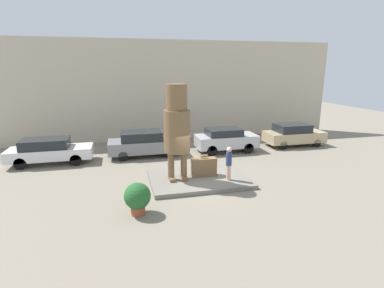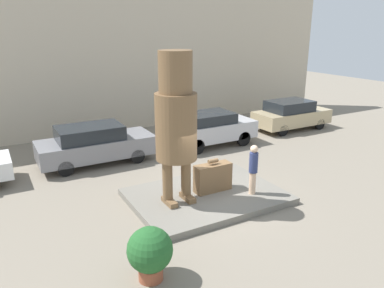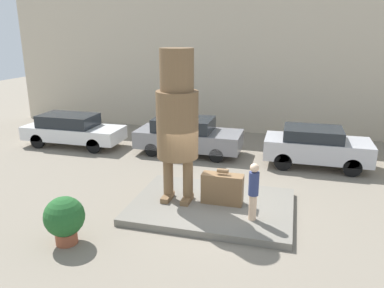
{
  "view_description": "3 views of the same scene",
  "coord_description": "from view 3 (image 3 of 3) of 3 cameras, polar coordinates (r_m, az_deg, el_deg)",
  "views": [
    {
      "loc": [
        -3.72,
        -13.81,
        5.57
      ],
      "look_at": [
        -0.39,
        -0.19,
        2.0
      ],
      "focal_mm": 28.0,
      "sensor_mm": 36.0,
      "label": 1
    },
    {
      "loc": [
        -5.92,
        -9.65,
        5.53
      ],
      "look_at": [
        -0.53,
        0.03,
        2.0
      ],
      "focal_mm": 35.0,
      "sensor_mm": 36.0,
      "label": 2
    },
    {
      "loc": [
        2.19,
        -10.35,
        5.29
      ],
      "look_at": [
        -0.64,
        0.03,
        2.06
      ],
      "focal_mm": 35.0,
      "sensor_mm": 36.0,
      "label": 3
    }
  ],
  "objects": [
    {
      "name": "ground_plane",
      "position": [
        11.83,
        3.02,
        -9.88
      ],
      "size": [
        60.0,
        60.0,
        0.0
      ],
      "primitive_type": "plane",
      "color": "gray"
    },
    {
      "name": "planter_pot",
      "position": [
        10.29,
        -18.86,
        -10.65
      ],
      "size": [
        1.04,
        1.04,
        1.29
      ],
      "color": "brown",
      "rests_on": "ground_plane"
    },
    {
      "name": "parked_car_silver",
      "position": [
        15.93,
        18.37,
        -0.28
      ],
      "size": [
        4.14,
        1.82,
        1.62
      ],
      "color": "#B7B7BC",
      "rests_on": "ground_plane"
    },
    {
      "name": "tourist",
      "position": [
        10.52,
        9.35,
        -6.84
      ],
      "size": [
        0.28,
        0.28,
        1.67
      ],
      "color": "beige",
      "rests_on": "pedestal"
    },
    {
      "name": "statue_figure",
      "position": [
        11.11,
        -2.25,
        4.44
      ],
      "size": [
        1.26,
        1.26,
        4.65
      ],
      "color": "brown",
      "rests_on": "pedestal"
    },
    {
      "name": "parked_car_white",
      "position": [
        18.81,
        -17.77,
        2.14
      ],
      "size": [
        4.77,
        1.76,
        1.53
      ],
      "color": "silver",
      "rests_on": "ground_plane"
    },
    {
      "name": "pedestal",
      "position": [
        11.79,
        3.03,
        -9.42
      ],
      "size": [
        4.89,
        3.55,
        0.21
      ],
      "color": "slate",
      "rests_on": "ground_plane"
    },
    {
      "name": "building_backdrop",
      "position": [
        20.4,
        9.29,
        12.41
      ],
      "size": [
        28.0,
        0.6,
        7.67
      ],
      "color": "beige",
      "rests_on": "ground_plane"
    },
    {
      "name": "giant_suitcase",
      "position": [
        11.58,
        4.64,
        -6.79
      ],
      "size": [
        1.27,
        0.45,
        1.13
      ],
      "color": "brown",
      "rests_on": "pedestal"
    },
    {
      "name": "parked_car_grey",
      "position": [
        16.76,
        -0.7,
        1.34
      ],
      "size": [
        4.69,
        1.88,
        1.63
      ],
      "color": "gray",
      "rests_on": "ground_plane"
    }
  ]
}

